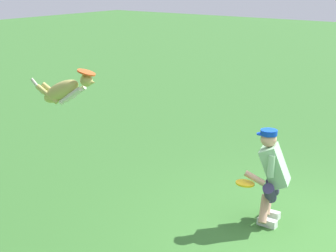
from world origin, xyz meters
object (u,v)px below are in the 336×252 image
Objects in this scene: dog at (64,91)px; frisbee_held at (245,183)px; person at (272,174)px; frisbee_flying at (86,72)px.

dog reaches higher than frisbee_held.
person is 3.04m from dog.
frisbee_held is (-2.40, -0.86, -1.08)m from dog.
person reaches higher than frisbee_held.
person is 5.19× the size of frisbee_held.
frisbee_flying is 2.59m from frisbee_held.
person is 1.34× the size of dog.
dog is 2.77m from frisbee_held.
frisbee_flying is 1.02× the size of frisbee_held.
person is at bearing -124.51° from frisbee_held.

